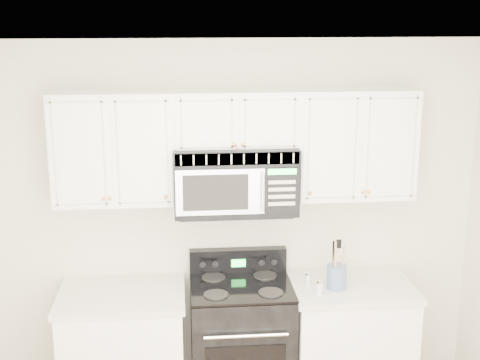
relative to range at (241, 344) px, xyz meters
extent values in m
cube|color=white|center=(-0.02, -1.45, 2.12)|extent=(3.50, 3.50, 0.01)
cube|color=beige|center=(-0.02, 0.30, 0.82)|extent=(3.50, 0.01, 2.60)
cube|color=white|center=(-0.82, -0.02, -0.04)|extent=(0.82, 0.63, 0.88)
cube|color=beige|center=(-0.82, -0.02, 0.42)|extent=(0.86, 0.65, 0.04)
cube|color=white|center=(0.78, -0.02, -0.04)|extent=(0.82, 0.63, 0.88)
cube|color=beige|center=(0.78, -0.02, 0.42)|extent=(0.86, 0.65, 0.04)
cube|color=black|center=(0.00, 0.00, -0.02)|extent=(0.70, 0.60, 0.92)
cylinder|color=white|center=(0.00, -0.34, 0.24)|extent=(0.56, 0.02, 0.02)
cube|color=black|center=(0.00, 0.00, 0.44)|extent=(0.70, 0.60, 0.02)
cube|color=black|center=(0.00, 0.26, 0.53)|extent=(0.70, 0.08, 0.19)
cube|color=#27D840|center=(0.00, 0.21, 0.53)|extent=(0.10, 0.00, 0.06)
cube|color=white|center=(-0.84, 0.13, 1.41)|extent=(0.80, 0.33, 0.75)
cube|color=white|center=(0.80, 0.13, 1.41)|extent=(0.80, 0.33, 0.75)
cube|color=white|center=(-0.02, 0.13, 1.59)|extent=(0.84, 0.33, 0.39)
sphere|color=gold|center=(-0.86, -0.06, 1.12)|extent=(0.03, 0.03, 0.03)
sphere|color=gold|center=(-0.50, -0.06, 1.12)|extent=(0.03, 0.03, 0.03)
sphere|color=gold|center=(0.46, -0.06, 1.12)|extent=(0.03, 0.03, 0.03)
sphere|color=gold|center=(0.82, -0.06, 1.12)|extent=(0.03, 0.03, 0.03)
sphere|color=gold|center=(-0.05, -0.06, 1.46)|extent=(0.03, 0.03, 0.03)
sphere|color=gold|center=(0.01, -0.06, 1.46)|extent=(0.03, 0.03, 0.03)
cylinder|color=red|center=(-0.04, -0.06, 1.40)|extent=(0.01, 0.00, 0.11)
sphere|color=gold|center=(-0.04, -0.06, 1.34)|extent=(0.04, 0.04, 0.04)
cube|color=black|center=(-0.04, 0.09, 1.19)|extent=(0.83, 0.41, 0.46)
cube|color=beige|center=(-0.04, -0.11, 1.37)|extent=(0.81, 0.01, 0.08)
cube|color=silver|center=(-0.15, -0.12, 1.16)|extent=(0.58, 0.01, 0.30)
cube|color=black|center=(-0.18, -0.13, 1.16)|extent=(0.43, 0.01, 0.24)
cube|color=black|center=(0.25, -0.12, 1.16)|extent=(0.23, 0.01, 0.30)
cube|color=#27D840|center=(0.25, -0.13, 1.29)|extent=(0.19, 0.00, 0.04)
cylinder|color=white|center=(0.13, -0.16, 1.16)|extent=(0.02, 0.02, 0.26)
cylinder|color=#4E5D8B|center=(0.65, -0.08, 0.52)|extent=(0.13, 0.13, 0.17)
cylinder|color=tan|center=(0.69, -0.08, 0.60)|extent=(0.01, 0.01, 0.29)
cylinder|color=black|center=(0.63, -0.05, 0.61)|extent=(0.01, 0.01, 0.31)
cylinder|color=tan|center=(0.63, -0.11, 0.62)|extent=(0.01, 0.01, 0.33)
cylinder|color=black|center=(0.69, -0.08, 0.60)|extent=(0.01, 0.01, 0.29)
cylinder|color=tan|center=(0.63, -0.05, 0.61)|extent=(0.01, 0.01, 0.31)
cylinder|color=silver|center=(0.47, -0.01, 0.47)|extent=(0.04, 0.04, 0.08)
cylinder|color=white|center=(0.47, -0.01, 0.52)|extent=(0.04, 0.04, 0.01)
cylinder|color=silver|center=(0.51, -0.18, 0.48)|extent=(0.04, 0.04, 0.09)
cylinder|color=white|center=(0.51, -0.18, 0.53)|extent=(0.04, 0.04, 0.02)
camera|label=1|loc=(-0.41, -4.27, 2.32)|focal=50.00mm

